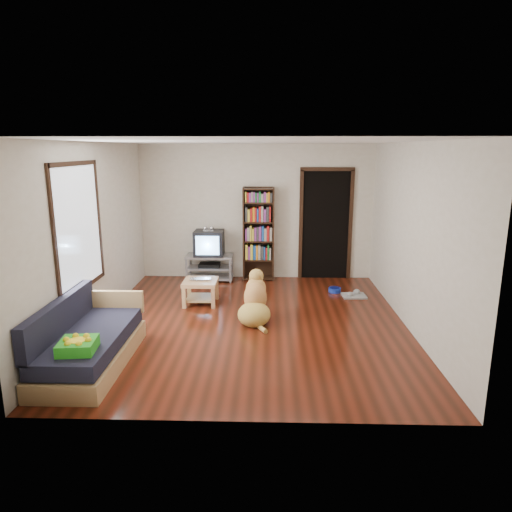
{
  "coord_description": "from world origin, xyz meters",
  "views": [
    {
      "loc": [
        0.26,
        -6.31,
        2.5
      ],
      "look_at": [
        0.06,
        0.49,
        0.9
      ],
      "focal_mm": 32.0,
      "sensor_mm": 36.0,
      "label": 1
    }
  ],
  "objects_px": {
    "green_cushion": "(78,346)",
    "coffee_table": "(201,287)",
    "grey_rag": "(354,296)",
    "bookshelf": "(259,229)",
    "sofa": "(88,344)",
    "dog_bowl": "(335,290)",
    "dog": "(255,303)",
    "crt_tv": "(209,243)",
    "laptop": "(200,280)",
    "tv_stand": "(210,267)"
  },
  "relations": [
    {
      "from": "green_cushion",
      "to": "laptop",
      "type": "relative_size",
      "value": 1.08
    },
    {
      "from": "dog",
      "to": "bookshelf",
      "type": "bearing_deg",
      "value": 90.11
    },
    {
      "from": "sofa",
      "to": "bookshelf",
      "type": "bearing_deg",
      "value": 62.68
    },
    {
      "from": "laptop",
      "to": "coffee_table",
      "type": "xyz_separation_m",
      "value": [
        -0.0,
        0.03,
        -0.13
      ]
    },
    {
      "from": "grey_rag",
      "to": "laptop",
      "type": "bearing_deg",
      "value": -169.87
    },
    {
      "from": "laptop",
      "to": "bookshelf",
      "type": "height_order",
      "value": "bookshelf"
    },
    {
      "from": "tv_stand",
      "to": "crt_tv",
      "type": "relative_size",
      "value": 1.55
    },
    {
      "from": "green_cushion",
      "to": "tv_stand",
      "type": "distance_m",
      "value": 4.26
    },
    {
      "from": "dog_bowl",
      "to": "coffee_table",
      "type": "relative_size",
      "value": 0.4
    },
    {
      "from": "dog",
      "to": "grey_rag",
      "type": "bearing_deg",
      "value": 35.22
    },
    {
      "from": "laptop",
      "to": "coffee_table",
      "type": "distance_m",
      "value": 0.14
    },
    {
      "from": "grey_rag",
      "to": "coffee_table",
      "type": "xyz_separation_m",
      "value": [
        -2.61,
        -0.44,
        0.27
      ]
    },
    {
      "from": "sofa",
      "to": "dog",
      "type": "relative_size",
      "value": 1.91
    },
    {
      "from": "bookshelf",
      "to": "sofa",
      "type": "relative_size",
      "value": 1.0
    },
    {
      "from": "crt_tv",
      "to": "dog",
      "type": "height_order",
      "value": "crt_tv"
    },
    {
      "from": "crt_tv",
      "to": "sofa",
      "type": "bearing_deg",
      "value": -104.93
    },
    {
      "from": "crt_tv",
      "to": "dog_bowl",
      "type": "bearing_deg",
      "value": -17.48
    },
    {
      "from": "coffee_table",
      "to": "crt_tv",
      "type": "bearing_deg",
      "value": 91.27
    },
    {
      "from": "grey_rag",
      "to": "tv_stand",
      "type": "bearing_deg",
      "value": 159.92
    },
    {
      "from": "laptop",
      "to": "coffee_table",
      "type": "relative_size",
      "value": 0.62
    },
    {
      "from": "green_cushion",
      "to": "bookshelf",
      "type": "xyz_separation_m",
      "value": [
        1.8,
        4.26,
        0.52
      ]
    },
    {
      "from": "grey_rag",
      "to": "crt_tv",
      "type": "distance_m",
      "value": 2.91
    },
    {
      "from": "coffee_table",
      "to": "bookshelf",
      "type": "bearing_deg",
      "value": 58.4
    },
    {
      "from": "laptop",
      "to": "crt_tv",
      "type": "height_order",
      "value": "crt_tv"
    },
    {
      "from": "tv_stand",
      "to": "bookshelf",
      "type": "bearing_deg",
      "value": 5.63
    },
    {
      "from": "dog_bowl",
      "to": "crt_tv",
      "type": "xyz_separation_m",
      "value": [
        -2.34,
        0.74,
        0.7
      ]
    },
    {
      "from": "crt_tv",
      "to": "dog",
      "type": "distance_m",
      "value": 2.42
    },
    {
      "from": "bookshelf",
      "to": "coffee_table",
      "type": "bearing_deg",
      "value": -121.6
    },
    {
      "from": "green_cushion",
      "to": "laptop",
      "type": "xyz_separation_m",
      "value": [
        0.88,
        2.74,
        -0.07
      ]
    },
    {
      "from": "dog_bowl",
      "to": "coffee_table",
      "type": "height_order",
      "value": "coffee_table"
    },
    {
      "from": "dog_bowl",
      "to": "tv_stand",
      "type": "height_order",
      "value": "tv_stand"
    },
    {
      "from": "green_cushion",
      "to": "dog",
      "type": "xyz_separation_m",
      "value": [
        1.8,
        2.01,
        -0.2
      ]
    },
    {
      "from": "crt_tv",
      "to": "bookshelf",
      "type": "distance_m",
      "value": 0.99
    },
    {
      "from": "tv_stand",
      "to": "coffee_table",
      "type": "bearing_deg",
      "value": -88.71
    },
    {
      "from": "grey_rag",
      "to": "dog",
      "type": "distance_m",
      "value": 2.08
    },
    {
      "from": "green_cushion",
      "to": "grey_rag",
      "type": "xyz_separation_m",
      "value": [
        3.49,
        3.2,
        -0.47
      ]
    },
    {
      "from": "green_cushion",
      "to": "dog",
      "type": "distance_m",
      "value": 2.71
    },
    {
      "from": "bookshelf",
      "to": "dog",
      "type": "xyz_separation_m",
      "value": [
        0.0,
        -2.25,
        -0.72
      ]
    },
    {
      "from": "grey_rag",
      "to": "crt_tv",
      "type": "xyz_separation_m",
      "value": [
        -2.64,
        0.99,
        0.73
      ]
    },
    {
      "from": "green_cushion",
      "to": "coffee_table",
      "type": "relative_size",
      "value": 0.67
    },
    {
      "from": "grey_rag",
      "to": "bookshelf",
      "type": "distance_m",
      "value": 2.22
    },
    {
      "from": "laptop",
      "to": "grey_rag",
      "type": "xyz_separation_m",
      "value": [
        2.61,
        0.47,
        -0.4
      ]
    },
    {
      "from": "green_cushion",
      "to": "coffee_table",
      "type": "height_order",
      "value": "green_cushion"
    },
    {
      "from": "grey_rag",
      "to": "green_cushion",
      "type": "bearing_deg",
      "value": -137.43
    },
    {
      "from": "sofa",
      "to": "dog",
      "type": "bearing_deg",
      "value": 37.48
    },
    {
      "from": "laptop",
      "to": "tv_stand",
      "type": "xyz_separation_m",
      "value": [
        -0.03,
        1.43,
        -0.14
      ]
    },
    {
      "from": "laptop",
      "to": "bookshelf",
      "type": "bearing_deg",
      "value": 55.46
    },
    {
      "from": "dog_bowl",
      "to": "sofa",
      "type": "distance_m",
      "value": 4.42
    },
    {
      "from": "bookshelf",
      "to": "sofa",
      "type": "xyz_separation_m",
      "value": [
        -1.92,
        -3.72,
        -0.74
      ]
    },
    {
      "from": "laptop",
      "to": "bookshelf",
      "type": "xyz_separation_m",
      "value": [
        0.92,
        1.52,
        0.59
      ]
    }
  ]
}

